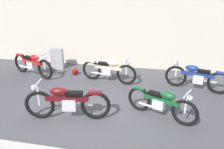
% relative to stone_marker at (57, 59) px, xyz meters
% --- Properties ---
extents(ground_plane, '(40.00, 40.00, 0.00)m').
position_rel_stone_marker_xyz_m(ground_plane, '(2.50, -3.17, -0.46)').
color(ground_plane, '#47474C').
extents(building_wall, '(18.00, 0.30, 3.08)m').
position_rel_stone_marker_xyz_m(building_wall, '(2.50, 0.99, 1.08)').
color(building_wall, beige).
rests_on(building_wall, ground_plane).
extents(stone_marker, '(0.54, 0.25, 0.91)m').
position_rel_stone_marker_xyz_m(stone_marker, '(0.00, 0.00, 0.00)').
color(stone_marker, '#9E9EA3').
rests_on(stone_marker, ground_plane).
extents(helmet, '(0.26, 0.26, 0.26)m').
position_rel_stone_marker_xyz_m(helmet, '(0.98, -0.51, -0.33)').
color(helmet, maroon).
rests_on(helmet, ground_plane).
extents(motorcycle_maroon, '(2.20, 0.71, 1.00)m').
position_rel_stone_marker_xyz_m(motorcycle_maroon, '(1.96, -3.63, 0.02)').
color(motorcycle_maroon, black).
rests_on(motorcycle_maroon, ground_plane).
extents(motorcycle_blue, '(2.08, 0.79, 0.95)m').
position_rel_stone_marker_xyz_m(motorcycle_blue, '(5.50, -1.04, 0.00)').
color(motorcycle_blue, black).
rests_on(motorcycle_blue, ground_plane).
extents(motorcycle_cream, '(2.10, 0.62, 0.95)m').
position_rel_stone_marker_xyz_m(motorcycle_cream, '(2.48, -0.97, -0.00)').
color(motorcycle_cream, black).
rests_on(motorcycle_cream, ground_plane).
extents(motorcycle_red, '(2.10, 0.99, 0.99)m').
position_rel_stone_marker_xyz_m(motorcycle_red, '(-0.59, -0.94, 0.02)').
color(motorcycle_red, black).
rests_on(motorcycle_red, ground_plane).
extents(motorcycle_green, '(1.82, 0.95, 0.88)m').
position_rel_stone_marker_xyz_m(motorcycle_green, '(4.34, -3.09, -0.04)').
color(motorcycle_green, black).
rests_on(motorcycle_green, ground_plane).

